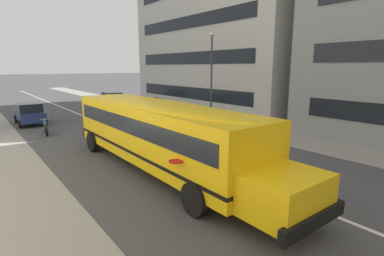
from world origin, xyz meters
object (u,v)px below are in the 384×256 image
school_bus (159,130)px  parked_car_dark_blue_by_lamppost (30,113)px  motorcycle_near_kerb (46,128)px  street_lamp (212,67)px  parked_car_maroon_by_hydrant (113,100)px  parked_car_teal_far_corner (154,108)px

school_bus → parked_car_dark_blue_by_lamppost: bearing=-170.7°
motorcycle_near_kerb → street_lamp: bearing=-102.4°
parked_car_maroon_by_hydrant → street_lamp: street_lamp is taller
parked_car_dark_blue_by_lamppost → motorcycle_near_kerb: parked_car_dark_blue_by_lamppost is taller
parked_car_dark_blue_by_lamppost → parked_car_teal_far_corner: same height
parked_car_teal_far_corner → motorcycle_near_kerb: parked_car_teal_far_corner is taller
motorcycle_near_kerb → street_lamp: (3.95, 10.84, 3.88)m
street_lamp → parked_car_maroon_by_hydrant: bearing=-171.4°
parked_car_maroon_by_hydrant → motorcycle_near_kerb: parked_car_maroon_by_hydrant is taller
school_bus → parked_car_maroon_by_hydrant: size_ratio=3.36×
school_bus → parked_car_dark_blue_by_lamppost: (-14.99, -2.49, -0.91)m
motorcycle_near_kerb → parked_car_maroon_by_hydrant: bearing=-33.9°
parked_car_teal_far_corner → street_lamp: (5.30, 1.92, 3.47)m
parked_car_teal_far_corner → motorcycle_near_kerb: 9.03m
parked_car_maroon_by_hydrant → street_lamp: bearing=10.1°
parked_car_maroon_by_hydrant → parked_car_dark_blue_by_lamppost: bearing=-57.8°
school_bus → parked_car_dark_blue_by_lamppost: size_ratio=3.36×
parked_car_maroon_by_hydrant → parked_car_dark_blue_by_lamppost: same height
school_bus → motorcycle_near_kerb: size_ratio=6.63×
parked_car_maroon_by_hydrant → motorcycle_near_kerb: size_ratio=1.98×
school_bus → motorcycle_near_kerb: (-10.39, -2.35, -1.33)m
parked_car_dark_blue_by_lamppost → motorcycle_near_kerb: bearing=-176.9°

